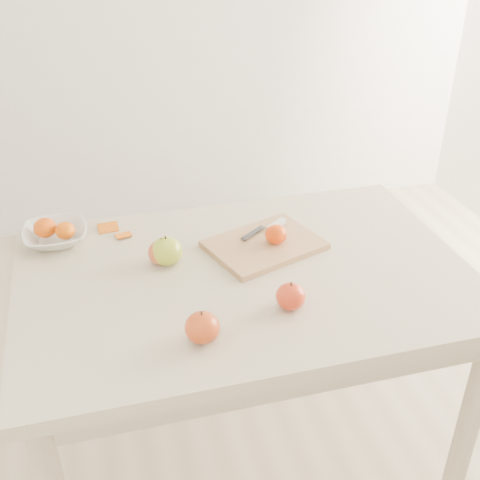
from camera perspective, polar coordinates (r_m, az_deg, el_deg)
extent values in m
plane|color=#C6B293|center=(2.12, 0.38, -20.14)|extent=(3.50, 3.50, 0.00)
cube|color=beige|center=(1.62, 0.46, -3.61)|extent=(1.20, 0.80, 0.04)
cylinder|color=#BCAA8E|center=(2.08, -16.87, -9.08)|extent=(0.06, 0.06, 0.71)
cylinder|color=#BCAA8E|center=(2.26, 11.39, -4.68)|extent=(0.06, 0.06, 0.71)
cylinder|color=#BCAA8E|center=(1.84, 20.72, -16.45)|extent=(0.06, 0.06, 0.71)
cube|color=tan|center=(1.71, 2.33, -0.47)|extent=(0.36, 0.31, 0.02)
ellipsoid|color=#D94407|center=(1.69, 3.42, 0.55)|extent=(0.06, 0.06, 0.05)
imported|color=silver|center=(1.81, -17.11, 0.44)|extent=(0.18, 0.18, 0.05)
ellipsoid|color=#D54907|center=(1.81, -18.01, 1.12)|extent=(0.06, 0.06, 0.06)
ellipsoid|color=#D25607|center=(1.78, -16.25, 0.87)|extent=(0.06, 0.06, 0.05)
cube|color=#C85A0E|center=(1.84, -12.39, 1.04)|extent=(0.06, 0.05, 0.01)
cube|color=orange|center=(1.80, -10.99, 0.39)|extent=(0.05, 0.04, 0.01)
cube|color=silver|center=(1.78, 3.47, 1.44)|extent=(0.07, 0.06, 0.01)
cube|color=#323439|center=(1.73, 1.24, 0.69)|extent=(0.09, 0.07, 0.00)
ellipsoid|color=olive|center=(1.63, -6.98, -1.05)|extent=(0.09, 0.09, 0.08)
ellipsoid|color=maroon|center=(1.64, -7.38, -1.15)|extent=(0.08, 0.08, 0.07)
ellipsoid|color=maroon|center=(1.36, -3.60, -8.28)|extent=(0.08, 0.08, 0.07)
ellipsoid|color=#93020E|center=(1.47, 4.81, -5.34)|extent=(0.07, 0.07, 0.07)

